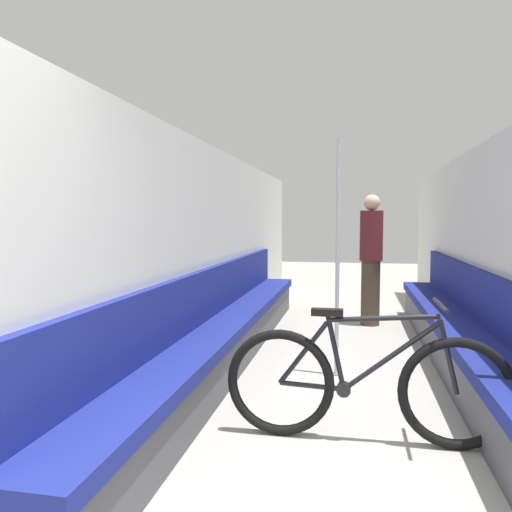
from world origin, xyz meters
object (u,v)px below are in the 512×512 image
Objects in this scene: bench_seat_row_left at (226,333)px; passenger_standing at (371,258)px; grab_pole_near at (338,262)px; bench_seat_row_right at (467,344)px; bicycle at (365,385)px.

passenger_standing reaches higher than bench_seat_row_left.
grab_pole_near is at bearing -135.41° from passenger_standing.
grab_pole_near is at bearing -174.42° from bench_seat_row_right.
bench_seat_row_right is 2.94× the size of grab_pole_near.
bench_seat_row_right is 3.61× the size of passenger_standing.
bicycle is 0.84× the size of grab_pole_near.
grab_pole_near is at bearing -5.95° from bench_seat_row_left.
bench_seat_row_right is at bearing 60.73° from bicycle.
bench_seat_row_left is 2.20m from bench_seat_row_right.
bench_seat_row_left and bench_seat_row_right have the same top height.
bench_seat_row_left is 2.63m from passenger_standing.
bench_seat_row_left is 1.94m from bicycle.
passenger_standing is at bearing 56.21° from bench_seat_row_left.
bicycle is 1.03× the size of passenger_standing.
bench_seat_row_right is at bearing 5.58° from grab_pole_near.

